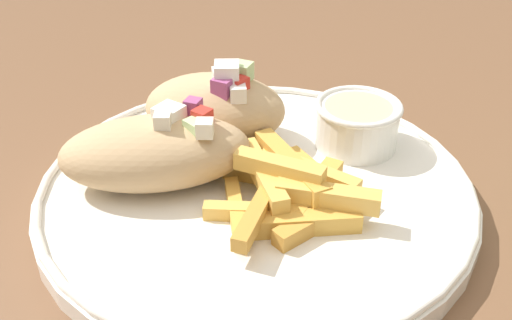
{
  "coord_description": "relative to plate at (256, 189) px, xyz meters",
  "views": [
    {
      "loc": [
        0.19,
        -0.29,
        0.98
      ],
      "look_at": [
        -0.01,
        -0.01,
        0.76
      ],
      "focal_mm": 42.0,
      "sensor_mm": 36.0,
      "label": 1
    }
  ],
  "objects": [
    {
      "name": "table",
      "position": [
        0.01,
        0.01,
        -0.09
      ],
      "size": [
        1.19,
        1.19,
        0.73
      ],
      "color": "brown",
      "rests_on": "ground_plane"
    },
    {
      "name": "plate",
      "position": [
        0.0,
        0.0,
        0.0
      ],
      "size": [
        0.3,
        0.3,
        0.02
      ],
      "color": "white",
      "rests_on": "table"
    },
    {
      "name": "pita_sandwich_near",
      "position": [
        -0.06,
        -0.04,
        0.03
      ],
      "size": [
        0.14,
        0.14,
        0.06
      ],
      "rotation": [
        0.0,
        0.0,
        0.77
      ],
      "color": "tan",
      "rests_on": "plate"
    },
    {
      "name": "pita_sandwich_far",
      "position": [
        -0.06,
        0.03,
        0.03
      ],
      "size": [
        0.13,
        0.11,
        0.07
      ],
      "rotation": [
        0.0,
        0.0,
        0.5
      ],
      "color": "tan",
      "rests_on": "plate"
    },
    {
      "name": "fries_pile",
      "position": [
        0.03,
        -0.01,
        0.02
      ],
      "size": [
        0.11,
        0.12,
        0.03
      ],
      "color": "#E5B251",
      "rests_on": "plate"
    },
    {
      "name": "sauce_ramekin",
      "position": [
        0.03,
        0.09,
        0.02
      ],
      "size": [
        0.07,
        0.07,
        0.04
      ],
      "color": "white",
      "rests_on": "plate"
    }
  ]
}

